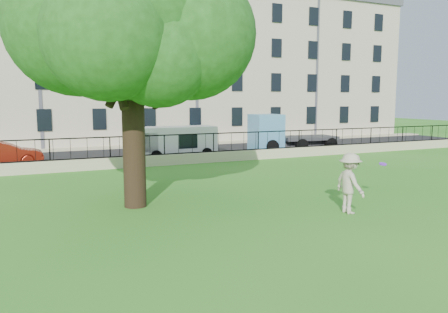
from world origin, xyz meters
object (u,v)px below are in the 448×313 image
red_sedan (5,154)px  frisbee (383,164)px  man (350,183)px  white_van (177,143)px  tree (126,16)px  blue_truck (292,132)px

red_sedan → frisbee: bearing=-140.9°
frisbee → man: bearing=-159.1°
red_sedan → white_van: white_van is taller
tree → blue_truck: (14.52, 12.13, -5.11)m
frisbee → blue_truck: 16.27m
tree → man: 9.16m
tree → blue_truck: bearing=39.9°
frisbee → red_sedan: 19.89m
man → blue_truck: 17.95m
red_sedan → blue_truck: blue_truck is taller
white_van → tree: bearing=-116.4°
red_sedan → blue_truck: size_ratio=0.64×
tree → white_van: tree is taller
tree → frisbee: 10.34m
frisbee → white_van: white_van is taller
tree → red_sedan: 14.14m
tree → man: tree is taller
man → white_van: white_van is taller
tree → white_van: 13.49m
tree → frisbee: size_ratio=36.05×
red_sedan → man: bearing=-147.5°
white_van → red_sedan: bearing=173.4°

